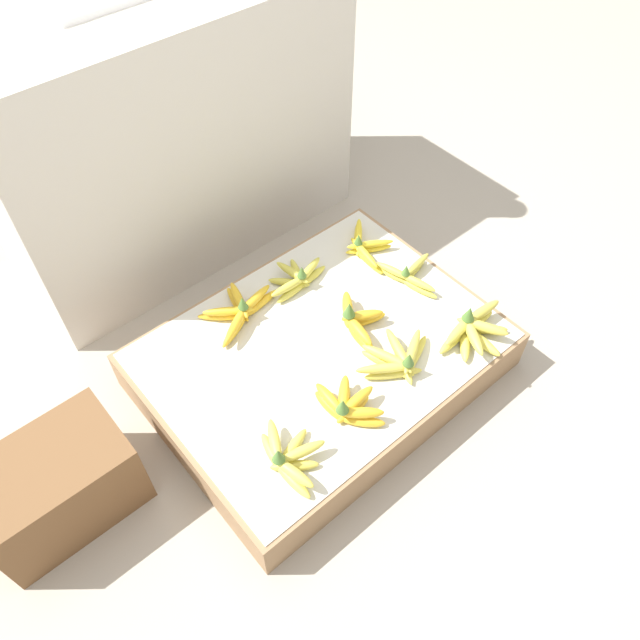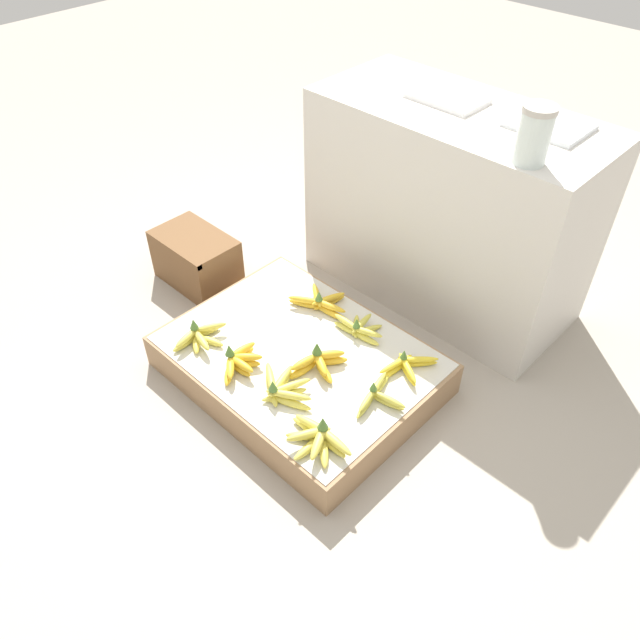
{
  "view_description": "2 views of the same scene",
  "coord_description": "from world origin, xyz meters",
  "px_view_note": "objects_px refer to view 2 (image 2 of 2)",
  "views": [
    {
      "loc": [
        -0.69,
        -0.81,
        1.56
      ],
      "look_at": [
        0.04,
        0.06,
        0.16
      ],
      "focal_mm": 35.0,
      "sensor_mm": 36.0,
      "label": 1
    },
    {
      "loc": [
        1.19,
        -1.13,
        1.77
      ],
      "look_at": [
        0.05,
        0.06,
        0.29
      ],
      "focal_mm": 35.0,
      "sensor_mm": 36.0,
      "label": 2
    }
  ],
  "objects_px": {
    "banana_bunch_back_right": "(406,365)",
    "foam_tray_white": "(447,98)",
    "glass_jar": "(534,135)",
    "banana_bunch_back_midright": "(359,328)",
    "banana_bunch_front_midright": "(282,389)",
    "banana_bunch_middle_right": "(378,396)",
    "banana_bunch_front_right": "(318,437)",
    "banana_bunch_middle_midright": "(318,362)",
    "banana_bunch_back_midleft": "(320,302)",
    "banana_bunch_front_midleft": "(239,362)",
    "wooden_crate": "(196,259)",
    "banana_bunch_front_left": "(199,337)"
  },
  "relations": [
    {
      "from": "banana_bunch_back_right",
      "to": "foam_tray_white",
      "type": "relative_size",
      "value": 0.81
    },
    {
      "from": "banana_bunch_back_right",
      "to": "glass_jar",
      "type": "bearing_deg",
      "value": 80.21
    },
    {
      "from": "banana_bunch_back_midright",
      "to": "banana_bunch_back_right",
      "type": "distance_m",
      "value": 0.25
    },
    {
      "from": "banana_bunch_front_left",
      "to": "banana_bunch_back_midleft",
      "type": "bearing_deg",
      "value": 68.02
    },
    {
      "from": "wooden_crate",
      "to": "foam_tray_white",
      "type": "height_order",
      "value": "foam_tray_white"
    },
    {
      "from": "banana_bunch_back_right",
      "to": "foam_tray_white",
      "type": "xyz_separation_m",
      "value": [
        -0.39,
        0.65,
        0.67
      ]
    },
    {
      "from": "wooden_crate",
      "to": "banana_bunch_back_midright",
      "type": "distance_m",
      "value": 0.86
    },
    {
      "from": "banana_bunch_middle_right",
      "to": "glass_jar",
      "type": "height_order",
      "value": "glass_jar"
    },
    {
      "from": "banana_bunch_front_midright",
      "to": "glass_jar",
      "type": "xyz_separation_m",
      "value": [
        0.31,
        0.81,
        0.75
      ]
    },
    {
      "from": "banana_bunch_back_midleft",
      "to": "glass_jar",
      "type": "relative_size",
      "value": 1.38
    },
    {
      "from": "banana_bunch_front_right",
      "to": "banana_bunch_middle_midright",
      "type": "height_order",
      "value": "banana_bunch_middle_midright"
    },
    {
      "from": "banana_bunch_front_right",
      "to": "banana_bunch_middle_midright",
      "type": "bearing_deg",
      "value": 133.79
    },
    {
      "from": "banana_bunch_middle_midright",
      "to": "glass_jar",
      "type": "bearing_deg",
      "value": 64.71
    },
    {
      "from": "banana_bunch_front_midleft",
      "to": "banana_bunch_back_midleft",
      "type": "relative_size",
      "value": 0.8
    },
    {
      "from": "banana_bunch_front_right",
      "to": "foam_tray_white",
      "type": "distance_m",
      "value": 1.34
    },
    {
      "from": "banana_bunch_front_midleft",
      "to": "banana_bunch_middle_right",
      "type": "relative_size",
      "value": 0.89
    },
    {
      "from": "wooden_crate",
      "to": "banana_bunch_front_midright",
      "type": "bearing_deg",
      "value": -18.92
    },
    {
      "from": "wooden_crate",
      "to": "banana_bunch_front_midleft",
      "type": "bearing_deg",
      "value": -25.38
    },
    {
      "from": "banana_bunch_front_midleft",
      "to": "banana_bunch_middle_midright",
      "type": "distance_m",
      "value": 0.28
    },
    {
      "from": "banana_bunch_front_left",
      "to": "glass_jar",
      "type": "xyz_separation_m",
      "value": [
        0.72,
        0.85,
        0.75
      ]
    },
    {
      "from": "banana_bunch_middle_right",
      "to": "banana_bunch_front_midright",
      "type": "bearing_deg",
      "value": -140.54
    },
    {
      "from": "wooden_crate",
      "to": "banana_bunch_middle_midright",
      "type": "height_order",
      "value": "banana_bunch_middle_midright"
    },
    {
      "from": "banana_bunch_middle_midright",
      "to": "banana_bunch_back_right",
      "type": "bearing_deg",
      "value": 42.98
    },
    {
      "from": "banana_bunch_front_right",
      "to": "banana_bunch_back_midright",
      "type": "xyz_separation_m",
      "value": [
        -0.25,
        0.48,
        -0.01
      ]
    },
    {
      "from": "wooden_crate",
      "to": "banana_bunch_middle_right",
      "type": "height_order",
      "value": "wooden_crate"
    },
    {
      "from": "wooden_crate",
      "to": "glass_jar",
      "type": "relative_size",
      "value": 1.99
    },
    {
      "from": "foam_tray_white",
      "to": "banana_bunch_middle_midright",
      "type": "bearing_deg",
      "value": -79.15
    },
    {
      "from": "banana_bunch_front_right",
      "to": "banana_bunch_back_right",
      "type": "bearing_deg",
      "value": 89.74
    },
    {
      "from": "banana_bunch_back_midright",
      "to": "glass_jar",
      "type": "relative_size",
      "value": 1.18
    },
    {
      "from": "banana_bunch_front_midright",
      "to": "banana_bunch_middle_right",
      "type": "xyz_separation_m",
      "value": [
        0.25,
        0.21,
        -0.0
      ]
    },
    {
      "from": "banana_bunch_front_right",
      "to": "banana_bunch_back_right",
      "type": "height_order",
      "value": "banana_bunch_front_right"
    },
    {
      "from": "banana_bunch_middle_right",
      "to": "banana_bunch_back_right",
      "type": "height_order",
      "value": "banana_bunch_back_right"
    },
    {
      "from": "banana_bunch_back_midleft",
      "to": "banana_bunch_back_right",
      "type": "xyz_separation_m",
      "value": [
        0.46,
        -0.04,
        -0.0
      ]
    },
    {
      "from": "banana_bunch_middle_midright",
      "to": "foam_tray_white",
      "type": "xyz_separation_m",
      "value": [
        -0.17,
        0.86,
        0.66
      ]
    },
    {
      "from": "banana_bunch_middle_midright",
      "to": "banana_bunch_front_midleft",
      "type": "bearing_deg",
      "value": -137.4
    },
    {
      "from": "banana_bunch_front_midleft",
      "to": "foam_tray_white",
      "type": "height_order",
      "value": "foam_tray_white"
    },
    {
      "from": "banana_bunch_middle_midright",
      "to": "foam_tray_white",
      "type": "relative_size",
      "value": 0.79
    },
    {
      "from": "glass_jar",
      "to": "wooden_crate",
      "type": "bearing_deg",
      "value": -156.36
    },
    {
      "from": "banana_bunch_back_midleft",
      "to": "banana_bunch_middle_right",
      "type": "bearing_deg",
      "value": -24.38
    },
    {
      "from": "banana_bunch_back_midleft",
      "to": "foam_tray_white",
      "type": "bearing_deg",
      "value": 83.85
    },
    {
      "from": "banana_bunch_front_right",
      "to": "wooden_crate",
      "type": "bearing_deg",
      "value": 161.93
    },
    {
      "from": "banana_bunch_back_midright",
      "to": "glass_jar",
      "type": "xyz_separation_m",
      "value": [
        0.32,
        0.4,
        0.75
      ]
    },
    {
      "from": "banana_bunch_back_midleft",
      "to": "banana_bunch_front_midleft",
      "type": "bearing_deg",
      "value": -87.18
    },
    {
      "from": "banana_bunch_front_midleft",
      "to": "foam_tray_white",
      "type": "xyz_separation_m",
      "value": [
        0.04,
        1.06,
        0.66
      ]
    },
    {
      "from": "banana_bunch_back_midleft",
      "to": "banana_bunch_front_right",
      "type": "bearing_deg",
      "value": -46.75
    },
    {
      "from": "wooden_crate",
      "to": "banana_bunch_back_midright",
      "type": "xyz_separation_m",
      "value": [
        0.86,
        0.12,
        0.05
      ]
    },
    {
      "from": "glass_jar",
      "to": "foam_tray_white",
      "type": "distance_m",
      "value": 0.53
    },
    {
      "from": "banana_bunch_front_midright",
      "to": "banana_bunch_middle_midright",
      "type": "xyz_separation_m",
      "value": [
        0.01,
        0.17,
        0.01
      ]
    },
    {
      "from": "banana_bunch_front_midleft",
      "to": "banana_bunch_front_midright",
      "type": "relative_size",
      "value": 0.79
    },
    {
      "from": "banana_bunch_back_right",
      "to": "foam_tray_white",
      "type": "bearing_deg",
      "value": 121.21
    }
  ]
}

